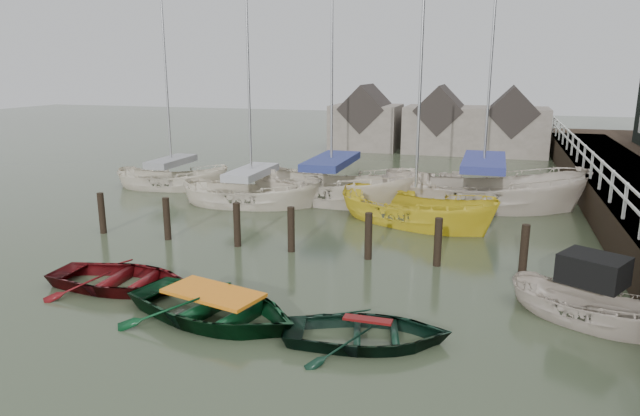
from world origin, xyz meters
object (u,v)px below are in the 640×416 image
(sailboat_b, at_px, (331,200))
(sailboat_d, at_px, (481,206))
(rowboat_dkgreen, at_px, (367,343))
(sailboat_c, at_px, (414,223))
(motorboat, at_px, (589,317))
(rowboat_red, at_px, (122,288))
(rowboat_green, at_px, (214,319))
(sailboat_e, at_px, (173,187))
(sailboat_a, at_px, (252,204))

(sailboat_b, relative_size, sailboat_d, 0.89)
(rowboat_dkgreen, height_order, sailboat_c, sailboat_c)
(motorboat, height_order, sailboat_c, sailboat_c)
(rowboat_red, distance_m, motorboat, 11.22)
(rowboat_green, bearing_deg, rowboat_dkgreen, -77.46)
(motorboat, height_order, sailboat_e, sailboat_e)
(sailboat_b, bearing_deg, sailboat_e, 93.86)
(sailboat_b, relative_size, sailboat_e, 1.13)
(sailboat_c, relative_size, sailboat_d, 0.78)
(sailboat_a, bearing_deg, sailboat_e, 60.22)
(rowboat_dkgreen, distance_m, sailboat_a, 12.58)
(rowboat_green, relative_size, sailboat_e, 0.41)
(rowboat_red, distance_m, sailboat_b, 11.15)
(motorboat, xyz_separation_m, sailboat_d, (-2.61, 10.44, -0.06))
(rowboat_red, bearing_deg, sailboat_a, 0.41)
(rowboat_red, xyz_separation_m, motorboat, (11.14, 1.28, 0.12))
(rowboat_red, height_order, sailboat_b, sailboat_b)
(motorboat, bearing_deg, rowboat_green, 135.23)
(sailboat_d, bearing_deg, sailboat_e, 87.59)
(motorboat, height_order, sailboat_d, sailboat_d)
(rowboat_red, distance_m, sailboat_a, 9.30)
(rowboat_dkgreen, bearing_deg, sailboat_d, -21.32)
(sailboat_a, distance_m, sailboat_b, 3.32)
(rowboat_dkgreen, distance_m, sailboat_e, 17.27)
(rowboat_green, height_order, sailboat_b, sailboat_b)
(rowboat_green, xyz_separation_m, sailboat_e, (-8.49, 12.32, 0.07))
(sailboat_b, bearing_deg, rowboat_green, -169.68)
(sailboat_b, bearing_deg, rowboat_red, 174.28)
(rowboat_dkgreen, xyz_separation_m, sailboat_c, (-0.36, 9.54, 0.01))
(sailboat_c, bearing_deg, rowboat_green, -175.32)
(rowboat_dkgreen, xyz_separation_m, sailboat_b, (-4.19, 11.96, 0.06))
(rowboat_dkgreen, bearing_deg, motorboat, -75.10)
(rowboat_dkgreen, height_order, sailboat_b, sailboat_b)
(rowboat_green, relative_size, sailboat_d, 0.32)
(sailboat_c, bearing_deg, sailboat_a, 106.09)
(rowboat_red, relative_size, sailboat_e, 0.36)
(sailboat_b, bearing_deg, motorboat, -130.79)
(motorboat, distance_m, sailboat_d, 10.76)
(rowboat_dkgreen, xyz_separation_m, sailboat_e, (-12.01, 12.40, 0.07))
(rowboat_red, relative_size, sailboat_c, 0.36)
(rowboat_red, distance_m, sailboat_d, 14.50)
(rowboat_dkgreen, relative_size, sailboat_d, 0.26)
(rowboat_green, xyz_separation_m, sailboat_c, (3.16, 9.46, 0.01))
(sailboat_b, bearing_deg, rowboat_dkgreen, -153.61)
(sailboat_c, bearing_deg, motorboat, -122.84)
(sailboat_c, bearing_deg, rowboat_red, 166.44)
(rowboat_green, relative_size, rowboat_dkgreen, 1.24)
(rowboat_dkgreen, relative_size, motorboat, 0.88)
(rowboat_dkgreen, xyz_separation_m, sailboat_d, (1.87, 12.81, 0.06))
(rowboat_dkgreen, bearing_deg, sailboat_e, 31.07)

